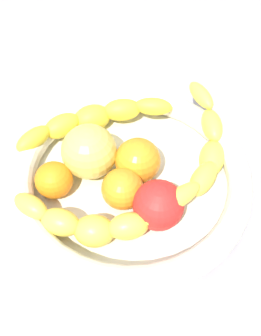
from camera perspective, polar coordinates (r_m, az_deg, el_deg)
The scene contains 10 objects.
kitchen_counter at distance 54.15cm, azimuth -0.00°, elevation -4.06°, with size 120.00×120.00×3.00cm, color #979398.
fruit_bowl at distance 50.70cm, azimuth -0.00°, elevation -1.49°, with size 32.76×32.76×5.19cm.
banana_draped_left at distance 45.08cm, azimuth -5.56°, elevation -8.38°, with size 21.00×9.01×4.70cm.
banana_draped_right at distance 55.67cm, azimuth -5.78°, elevation 7.55°, with size 24.00×9.35×4.62cm.
banana_arching_top at distance 51.72cm, azimuth 11.44°, elevation 2.72°, with size 12.58×22.67×5.76cm.
orange_front at distance 49.54cm, azimuth 1.13°, elevation 1.15°, with size 6.25×6.25×6.25cm, color orange.
orange_mid_left at distance 47.32cm, azimuth -1.25°, elevation -3.23°, with size 5.49×5.49×5.49cm, color orange.
orange_mid_right at distance 49.67cm, azimuth -11.77°, elevation -1.44°, with size 5.01×5.01×5.01cm, color orange.
tomato_red at distance 45.59cm, azimuth 4.34°, elevation -5.73°, with size 6.42×6.42×6.42cm, color red.
apple_yellow at distance 49.95cm, azimuth -6.40°, elevation 2.52°, with size 7.59×7.59×7.59cm, color #D8C658.
Camera 1 is at (4.63, 29.10, 46.93)cm, focal length 39.41 mm.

